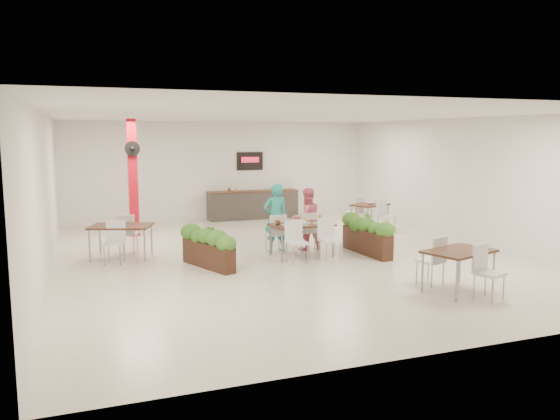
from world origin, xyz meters
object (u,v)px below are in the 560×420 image
object	(u,v)px
diner_man	(276,218)
planter_left	(208,245)
side_table_a	(121,230)
main_table	(301,229)
service_counter	(253,204)
side_table_b	(370,208)
diner_woman	(307,219)
red_column	(133,176)
side_table_c	(459,257)
planter_right	(367,233)

from	to	relation	value
diner_man	planter_left	distance (m)	2.13
side_table_a	main_table	bearing A→B (deg)	0.93
service_counter	side_table_b	xyz separation A→B (m)	(2.63, -3.16, 0.13)
main_table	side_table_a	world-z (taller)	same
diner_woman	side_table_b	world-z (taller)	diner_woman
red_column	service_counter	size ratio (longest dim) A/B	1.07
diner_man	side_table_a	world-z (taller)	diner_man
red_column	side_table_b	size ratio (longest dim) A/B	1.93
red_column	side_table_b	bearing A→B (deg)	-11.07
side_table_c	main_table	bearing A→B (deg)	95.28
planter_left	red_column	bearing A→B (deg)	104.38
diner_man	planter_right	bearing A→B (deg)	150.01
side_table_a	side_table_b	size ratio (longest dim) A/B	1.01
planter_left	side_table_c	xyz separation A→B (m)	(3.76, -3.28, 0.14)
diner_woman	side_table_a	bearing A→B (deg)	-11.31
service_counter	planter_right	size ratio (longest dim) A/B	1.64
service_counter	side_table_c	distance (m)	9.48
side_table_a	planter_left	bearing A→B (deg)	-25.19
side_table_c	side_table_b	bearing A→B (deg)	56.82
planter_left	side_table_b	xyz separation A→B (m)	(5.52, 3.00, 0.13)
service_counter	diner_man	bearing A→B (deg)	-101.40
planter_right	diner_man	bearing A→B (deg)	153.59
diner_man	planter_right	size ratio (longest dim) A/B	0.90
diner_woman	side_table_c	distance (m)	4.41
main_table	planter_left	bearing A→B (deg)	-171.57
planter_right	side_table_a	world-z (taller)	planter_right
service_counter	main_table	distance (m)	5.87
diner_man	red_column	bearing A→B (deg)	-51.82
planter_left	side_table_a	distance (m)	2.27
diner_woman	side_table_b	size ratio (longest dim) A/B	0.91
main_table	diner_man	size ratio (longest dim) A/B	1.03
side_table_b	main_table	bearing A→B (deg)	-163.80
main_table	side_table_a	distance (m)	4.07
diner_man	side_table_c	bearing A→B (deg)	110.49
main_table	side_table_b	size ratio (longest dim) A/B	1.02
service_counter	side_table_c	bearing A→B (deg)	-84.78
side_table_b	diner_man	bearing A→B (deg)	-174.19
diner_man	side_table_c	size ratio (longest dim) A/B	0.98
side_table_a	planter_right	bearing A→B (deg)	2.77
diner_woman	side_table_a	distance (m)	4.33
main_table	diner_man	distance (m)	0.78
diner_man	diner_woman	size ratio (longest dim) A/B	1.09
planter_right	side_table_b	world-z (taller)	planter_right
planter_left	side_table_b	distance (m)	6.29
service_counter	diner_woman	world-z (taller)	service_counter
diner_man	planter_right	world-z (taller)	diner_man
planter_left	planter_right	bearing A→B (deg)	0.52
red_column	side_table_a	distance (m)	2.95
side_table_c	diner_woman	bearing A→B (deg)	87.05
service_counter	side_table_b	world-z (taller)	service_counter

